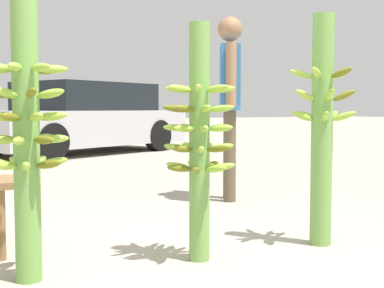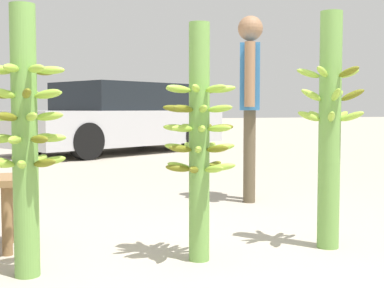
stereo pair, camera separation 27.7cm
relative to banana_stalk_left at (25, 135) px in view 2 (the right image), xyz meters
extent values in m
plane|color=#A89E8C|center=(0.86, -0.44, -0.72)|extent=(80.00, 80.00, 0.00)
cylinder|color=#6B9E47|center=(0.00, 0.00, -0.03)|extent=(0.13, 0.13, 1.37)
ellipsoid|color=#93BC3D|center=(0.13, -0.04, 0.32)|extent=(0.15, 0.08, 0.04)
ellipsoid|color=#656718|center=(0.11, 0.07, 0.32)|extent=(0.14, 0.11, 0.04)
ellipsoid|color=#93BC3D|center=(0.01, 0.13, 0.32)|extent=(0.05, 0.15, 0.04)
ellipsoid|color=#93BC3D|center=(-0.10, 0.09, 0.32)|extent=(0.13, 0.13, 0.04)
ellipsoid|color=#93BC3D|center=(-0.07, -0.11, 0.32)|extent=(0.11, 0.14, 0.04)
ellipsoid|color=#93BC3D|center=(0.05, -0.12, 0.32)|extent=(0.09, 0.15, 0.04)
ellipsoid|color=#93BC3D|center=(-0.06, 0.12, 0.21)|extent=(0.10, 0.15, 0.06)
ellipsoid|color=#93BC3D|center=(-0.10, -0.08, 0.21)|extent=(0.14, 0.12, 0.06)
ellipsoid|color=#656718|center=(0.00, -0.13, 0.21)|extent=(0.04, 0.15, 0.06)
ellipsoid|color=#93BC3D|center=(0.10, -0.08, 0.21)|extent=(0.14, 0.12, 0.06)
ellipsoid|color=#93BC3D|center=(0.13, 0.03, 0.21)|extent=(0.15, 0.07, 0.06)
ellipsoid|color=#93BC3D|center=(0.06, 0.12, 0.21)|extent=(0.10, 0.15, 0.06)
ellipsoid|color=#93BC3D|center=(0.04, 0.13, 0.09)|extent=(0.08, 0.15, 0.06)
ellipsoid|color=#93BC3D|center=(-0.08, 0.11, 0.09)|extent=(0.12, 0.14, 0.06)
ellipsoid|color=#656718|center=(-0.09, -0.10, 0.09)|extent=(0.13, 0.14, 0.06)
ellipsoid|color=#93BC3D|center=(0.02, -0.13, 0.09)|extent=(0.06, 0.15, 0.06)
ellipsoid|color=#93BC3D|center=(0.11, -0.06, 0.09)|extent=(0.15, 0.11, 0.06)
ellipsoid|color=#93BC3D|center=(0.12, 0.05, 0.09)|extent=(0.15, 0.09, 0.06)
ellipsoid|color=#93BC3D|center=(0.13, -0.03, -0.02)|extent=(0.15, 0.07, 0.04)
ellipsoid|color=#93BC3D|center=(0.10, 0.08, -0.02)|extent=(0.14, 0.12, 0.04)
ellipsoid|color=#656718|center=(0.00, 0.13, -0.02)|extent=(0.04, 0.14, 0.04)
ellipsoid|color=#93BC3D|center=(-0.10, 0.08, -0.02)|extent=(0.14, 0.12, 0.04)
ellipsoid|color=#93BC3D|center=(-0.06, -0.12, -0.02)|extent=(0.10, 0.15, 0.04)
ellipsoid|color=#656718|center=(0.06, -0.12, -0.02)|extent=(0.10, 0.15, 0.04)
ellipsoid|color=#93BC3D|center=(-0.12, -0.06, -0.13)|extent=(0.15, 0.10, 0.06)
ellipsoid|color=#93BC3D|center=(-0.03, -0.13, -0.13)|extent=(0.07, 0.15, 0.06)
ellipsoid|color=#656718|center=(0.08, -0.10, -0.13)|extent=(0.12, 0.14, 0.06)
ellipsoid|color=#93BC3D|center=(0.13, 0.00, -0.13)|extent=(0.15, 0.04, 0.06)
ellipsoid|color=#93BC3D|center=(0.08, 0.10, -0.13)|extent=(0.12, 0.14, 0.06)
ellipsoid|color=#93BC3D|center=(-0.03, 0.13, -0.13)|extent=(0.07, 0.15, 0.06)
ellipsoid|color=#93BC3D|center=(-0.12, 0.06, -0.13)|extent=(0.15, 0.10, 0.06)
cylinder|color=#6B9E47|center=(0.92, -0.07, -0.06)|extent=(0.11, 0.11, 1.32)
ellipsoid|color=#93BC3D|center=(0.85, -0.18, 0.24)|extent=(0.11, 0.15, 0.06)
ellipsoid|color=#93BC3D|center=(0.97, -0.19, 0.24)|extent=(0.09, 0.16, 0.06)
ellipsoid|color=#93BC3D|center=(1.04, -0.11, 0.24)|extent=(0.16, 0.08, 0.06)
ellipsoid|color=#656718|center=(1.03, 0.00, 0.24)|extent=(0.15, 0.12, 0.06)
ellipsoid|color=#93BC3D|center=(0.93, 0.06, 0.24)|extent=(0.05, 0.16, 0.06)
ellipsoid|color=#93BC3D|center=(0.83, 0.02, 0.24)|extent=(0.14, 0.13, 0.06)
ellipsoid|color=#93BC3D|center=(0.79, -0.09, 0.24)|extent=(0.16, 0.06, 0.06)
ellipsoid|color=#93BC3D|center=(0.89, 0.05, 0.13)|extent=(0.07, 0.16, 0.05)
ellipsoid|color=#656718|center=(0.81, -0.01, 0.13)|extent=(0.15, 0.10, 0.05)
ellipsoid|color=#656718|center=(0.80, -0.13, 0.13)|extent=(0.16, 0.10, 0.05)
ellipsoid|color=#93BC3D|center=(0.89, -0.20, 0.13)|extent=(0.07, 0.16, 0.05)
ellipsoid|color=#93BC3D|center=(1.00, -0.17, 0.13)|extent=(0.12, 0.14, 0.05)
ellipsoid|color=#656718|center=(1.05, -0.07, 0.13)|extent=(0.15, 0.04, 0.05)
ellipsoid|color=#93BC3D|center=(1.00, 0.03, 0.13)|extent=(0.13, 0.14, 0.05)
ellipsoid|color=#93BC3D|center=(0.90, 0.06, 0.03)|extent=(0.06, 0.16, 0.05)
ellipsoid|color=#93BC3D|center=(0.81, -0.01, 0.03)|extent=(0.15, 0.11, 0.05)
ellipsoid|color=#93BC3D|center=(0.80, -0.12, 0.03)|extent=(0.16, 0.09, 0.05)
ellipsoid|color=#93BC3D|center=(0.88, -0.19, 0.03)|extent=(0.08, 0.16, 0.05)
ellipsoid|color=#93BC3D|center=(0.99, -0.18, 0.03)|extent=(0.12, 0.15, 0.05)
ellipsoid|color=#656718|center=(1.05, -0.08, 0.03)|extent=(0.15, 0.05, 0.05)
ellipsoid|color=#656718|center=(1.01, 0.02, 0.03)|extent=(0.13, 0.14, 0.05)
ellipsoid|color=#656718|center=(0.80, -0.10, -0.08)|extent=(0.16, 0.07, 0.06)
ellipsoid|color=#93BC3D|center=(0.87, -0.19, -0.08)|extent=(0.10, 0.16, 0.06)
ellipsoid|color=#656718|center=(0.98, -0.19, -0.08)|extent=(0.10, 0.15, 0.06)
ellipsoid|color=#93BC3D|center=(1.05, -0.10, -0.08)|extent=(0.16, 0.07, 0.06)
ellipsoid|color=#93BC3D|center=(1.02, 0.01, -0.08)|extent=(0.14, 0.13, 0.06)
ellipsoid|color=#93BC3D|center=(0.92, 0.06, -0.08)|extent=(0.04, 0.15, 0.06)
ellipsoid|color=#93BC3D|center=(0.82, 0.01, -0.08)|extent=(0.15, 0.12, 0.06)
ellipsoid|color=#656718|center=(0.79, -0.08, -0.19)|extent=(0.16, 0.04, 0.06)
ellipsoid|color=#656718|center=(0.85, -0.18, -0.19)|extent=(0.12, 0.15, 0.06)
ellipsoid|color=#93BC3D|center=(0.95, -0.19, -0.19)|extent=(0.08, 0.16, 0.06)
ellipsoid|color=#93BC3D|center=(1.04, -0.12, -0.19)|extent=(0.16, 0.10, 0.06)
ellipsoid|color=#656718|center=(1.03, -0.01, -0.19)|extent=(0.15, 0.11, 0.06)
ellipsoid|color=#93BC3D|center=(0.94, 0.05, -0.19)|extent=(0.07, 0.16, 0.06)
ellipsoid|color=#93BC3D|center=(0.84, 0.02, -0.19)|extent=(0.13, 0.14, 0.06)
cylinder|color=#6B9E47|center=(1.76, -0.12, 0.00)|extent=(0.13, 0.13, 1.43)
ellipsoid|color=#93BC3D|center=(1.81, 0.00, 0.35)|extent=(0.09, 0.16, 0.08)
ellipsoid|color=#93BC3D|center=(1.66, -0.04, 0.35)|extent=(0.14, 0.13, 0.08)
ellipsoid|color=#93BC3D|center=(1.65, -0.19, 0.35)|extent=(0.15, 0.12, 0.08)
ellipsoid|color=#656718|center=(1.79, -0.25, 0.35)|extent=(0.08, 0.16, 0.08)
ellipsoid|color=#93BC3D|center=(1.89, -0.13, 0.35)|extent=(0.15, 0.05, 0.08)
ellipsoid|color=#656718|center=(1.86, -0.20, 0.21)|extent=(0.14, 0.13, 0.10)
ellipsoid|color=#93BC3D|center=(1.87, -0.05, 0.21)|extent=(0.15, 0.11, 0.10)
ellipsoid|color=#93BC3D|center=(1.73, 0.01, 0.21)|extent=(0.07, 0.15, 0.10)
ellipsoid|color=#93BC3D|center=(1.63, -0.11, 0.21)|extent=(0.15, 0.05, 0.10)
ellipsoid|color=#93BC3D|center=(1.71, -0.24, 0.21)|extent=(0.09, 0.15, 0.10)
ellipsoid|color=#93BC3D|center=(1.88, -0.07, 0.09)|extent=(0.16, 0.09, 0.09)
ellipsoid|color=#93BC3D|center=(1.75, 0.01, 0.09)|extent=(0.05, 0.15, 0.09)
ellipsoid|color=#93BC3D|center=(1.63, -0.09, 0.09)|extent=(0.16, 0.08, 0.09)
ellipsoid|color=#93BC3D|center=(1.69, -0.23, 0.09)|extent=(0.12, 0.15, 0.09)
ellipsoid|color=#93BC3D|center=(1.84, -0.22, 0.09)|extent=(0.13, 0.14, 0.09)
cylinder|color=brown|center=(2.07, 1.46, -0.30)|extent=(0.15, 0.15, 0.84)
cylinder|color=brown|center=(2.16, 1.61, -0.30)|extent=(0.15, 0.15, 0.84)
cube|color=#3372B2|center=(2.12, 1.54, 0.41)|extent=(0.34, 0.43, 0.59)
cylinder|color=#936B4C|center=(2.00, 1.32, 0.43)|extent=(0.13, 0.13, 0.56)
cylinder|color=#936B4C|center=(2.23, 1.75, 0.43)|extent=(0.13, 0.13, 0.56)
sphere|color=#936B4C|center=(2.12, 1.54, 0.86)|extent=(0.23, 0.23, 0.23)
cylinder|color=olive|center=(-0.04, 0.74, -0.52)|extent=(0.06, 0.06, 0.40)
cylinder|color=olive|center=(-0.07, 0.45, -0.52)|extent=(0.06, 0.06, 0.40)
cube|color=#B7B7BC|center=(2.35, 7.31, -0.23)|extent=(4.61, 3.41, 0.64)
cube|color=black|center=(2.50, 7.38, 0.36)|extent=(2.81, 2.48, 0.52)
cylinder|color=black|center=(1.50, 6.01, -0.41)|extent=(0.65, 0.44, 0.62)
cylinder|color=black|center=(0.81, 7.49, -0.41)|extent=(0.65, 0.44, 0.62)
cylinder|color=black|center=(3.89, 7.13, -0.41)|extent=(0.65, 0.44, 0.62)
cylinder|color=black|center=(3.20, 8.60, -0.41)|extent=(0.65, 0.44, 0.62)
camera|label=1|loc=(-0.50, -2.67, 0.13)|focal=50.00mm
camera|label=2|loc=(-0.25, -2.79, 0.13)|focal=50.00mm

